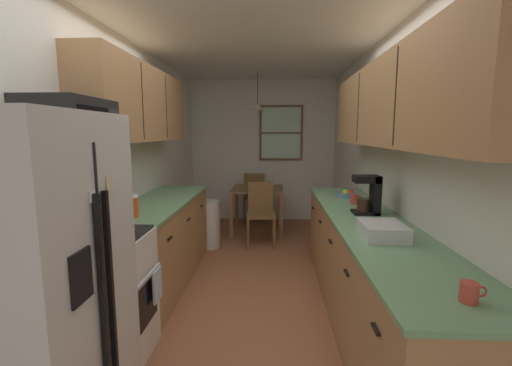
% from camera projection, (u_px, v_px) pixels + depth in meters
% --- Properties ---
extents(ground_plane, '(12.00, 12.00, 0.00)m').
position_uv_depth(ground_plane, '(255.00, 275.00, 3.93)').
color(ground_plane, '#995B3D').
extents(wall_left, '(0.10, 9.00, 2.55)m').
position_uv_depth(wall_left, '(133.00, 163.00, 3.81)').
color(wall_left, white).
rests_on(wall_left, ground).
extents(wall_right, '(0.10, 9.00, 2.55)m').
position_uv_depth(wall_right, '(381.00, 164.00, 3.67)').
color(wall_right, white).
rests_on(wall_right, ground).
extents(wall_back, '(4.40, 0.10, 2.55)m').
position_uv_depth(wall_back, '(263.00, 151.00, 6.36)').
color(wall_back, white).
rests_on(wall_back, ground).
extents(ceiling_slab, '(4.40, 9.00, 0.08)m').
position_uv_depth(ceiling_slab, '(255.00, 36.00, 3.55)').
color(ceiling_slab, white).
extents(refrigerator, '(0.74, 0.79, 1.70)m').
position_uv_depth(refrigerator, '(30.00, 294.00, 1.63)').
color(refrigerator, silver).
rests_on(refrigerator, ground).
extents(stove_range, '(0.66, 0.61, 1.10)m').
position_uv_depth(stove_range, '(100.00, 298.00, 2.40)').
color(stove_range, white).
rests_on(stove_range, ground).
extents(microwave_over_range, '(0.39, 0.61, 0.33)m').
position_uv_depth(microwave_over_range, '(71.00, 124.00, 2.24)').
color(microwave_over_range, black).
extents(counter_left, '(0.64, 2.03, 0.90)m').
position_uv_depth(counter_left, '(161.00, 241.00, 3.71)').
color(counter_left, '#A87A4C').
rests_on(counter_left, ground).
extents(upper_cabinets_left, '(0.33, 2.11, 0.73)m').
position_uv_depth(upper_cabinets_left, '(140.00, 105.00, 3.46)').
color(upper_cabinets_left, '#A87A4C').
extents(counter_right, '(0.64, 3.31, 0.90)m').
position_uv_depth(counter_right, '(366.00, 270.00, 2.93)').
color(counter_right, '#A87A4C').
rests_on(counter_right, ground).
extents(upper_cabinets_right, '(0.33, 2.99, 0.67)m').
position_uv_depth(upper_cabinets_right, '(395.00, 103.00, 2.67)').
color(upper_cabinets_right, '#A87A4C').
extents(dining_table, '(0.82, 0.84, 0.72)m').
position_uv_depth(dining_table, '(257.00, 195.00, 5.58)').
color(dining_table, brown).
rests_on(dining_table, ground).
extents(dining_chair_near, '(0.42, 0.42, 0.90)m').
position_uv_depth(dining_chair_near, '(261.00, 210.00, 4.97)').
color(dining_chair_near, brown).
rests_on(dining_chair_near, ground).
extents(dining_chair_far, '(0.44, 0.44, 0.90)m').
position_uv_depth(dining_chair_far, '(255.00, 195.00, 6.22)').
color(dining_chair_far, brown).
rests_on(dining_chair_far, ground).
extents(pendant_light, '(0.24, 0.24, 0.59)m').
position_uv_depth(pendant_light, '(257.00, 106.00, 5.38)').
color(pendant_light, black).
extents(back_window, '(0.78, 0.05, 0.98)m').
position_uv_depth(back_window, '(281.00, 133.00, 6.22)').
color(back_window, brown).
extents(trash_bin, '(0.31, 0.31, 0.66)m').
position_uv_depth(trash_bin, '(209.00, 224.00, 4.86)').
color(trash_bin, silver).
rests_on(trash_bin, ground).
extents(storage_canister, '(0.13, 0.13, 0.18)m').
position_uv_depth(storage_canister, '(131.00, 206.00, 2.92)').
color(storage_canister, '#D84C19').
rests_on(storage_canister, counter_left).
extents(dish_towel, '(0.02, 0.16, 0.24)m').
position_uv_depth(dish_towel, '(157.00, 285.00, 2.53)').
color(dish_towel, silver).
extents(coffee_maker, '(0.22, 0.18, 0.34)m').
position_uv_depth(coffee_maker, '(370.00, 194.00, 3.02)').
color(coffee_maker, black).
rests_on(coffee_maker, counter_right).
extents(mug_by_coffeemaker, '(0.13, 0.09, 0.10)m').
position_uv_depth(mug_by_coffeemaker, '(355.00, 199.00, 3.45)').
color(mug_by_coffeemaker, '#BF3F33').
rests_on(mug_by_coffeemaker, counter_right).
extents(mug_spare, '(0.11, 0.08, 0.09)m').
position_uv_depth(mug_spare, '(470.00, 292.00, 1.45)').
color(mug_spare, '#BF3F33').
rests_on(mug_spare, counter_right).
extents(fruit_bowl, '(0.21, 0.21, 0.09)m').
position_uv_depth(fruit_bowl, '(347.00, 194.00, 3.80)').
color(fruit_bowl, '#597F9E').
rests_on(fruit_bowl, counter_right).
extents(dish_rack, '(0.28, 0.34, 0.10)m').
position_uv_depth(dish_rack, '(382.00, 231.00, 2.34)').
color(dish_rack, silver).
rests_on(dish_rack, counter_right).
extents(table_serving_bowl, '(0.22, 0.22, 0.06)m').
position_uv_depth(table_serving_bowl, '(265.00, 186.00, 5.58)').
color(table_serving_bowl, '#4C7299').
rests_on(table_serving_bowl, dining_table).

